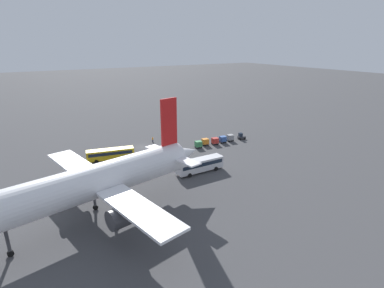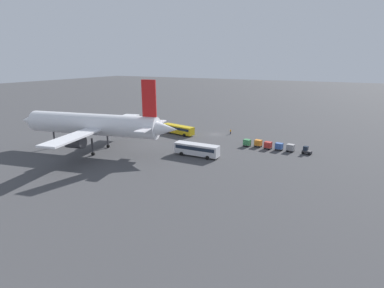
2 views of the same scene
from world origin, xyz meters
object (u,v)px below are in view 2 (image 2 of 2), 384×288
object	(u,v)px
cargo_cart_grey	(290,147)
cargo_cart_orange	(258,143)
cargo_cart_blue	(279,146)
airplane	(94,125)
cargo_cart_green	(247,142)
shuttle_bus_far	(197,149)
baggage_tug	(306,151)
cargo_cart_red	(268,145)
worker_person	(231,132)
shuttle_bus_near	(178,129)

from	to	relation	value
cargo_cart_grey	cargo_cart_orange	world-z (taller)	same
cargo_cart_blue	cargo_cart_orange	size ratio (longest dim) A/B	1.00
airplane	cargo_cart_green	size ratio (longest dim) A/B	21.43
shuttle_bus_far	cargo_cart_orange	bearing A→B (deg)	-127.43
airplane	baggage_tug	world-z (taller)	airplane
shuttle_bus_far	cargo_cart_red	distance (m)	21.36
airplane	worker_person	size ratio (longest dim) A/B	27.39
cargo_cart_grey	cargo_cart_green	world-z (taller)	same
airplane	cargo_cart_green	world-z (taller)	airplane
cargo_cart_grey	cargo_cart_green	size ratio (longest dim) A/B	1.00
shuttle_bus_near	shuttle_bus_far	bearing A→B (deg)	142.84
baggage_tug	worker_person	world-z (taller)	baggage_tug
shuttle_bus_near	cargo_cart_orange	xyz separation A→B (m)	(-28.27, 2.84, -0.65)
shuttle_bus_near	baggage_tug	xyz separation A→B (m)	(-41.65, 3.79, -0.90)
shuttle_bus_far	cargo_cart_blue	world-z (taller)	shuttle_bus_far
baggage_tug	cargo_cart_blue	bearing A→B (deg)	12.86
baggage_tug	cargo_cart_red	size ratio (longest dim) A/B	1.19
worker_person	cargo_cart_grey	bearing A→B (deg)	151.73
airplane	shuttle_bus_far	distance (m)	28.62
airplane	cargo_cart_blue	bearing A→B (deg)	-163.49
cargo_cart_red	baggage_tug	bearing A→B (deg)	179.56
cargo_cart_grey	cargo_cart_blue	distance (m)	3.05
baggage_tug	cargo_cart_red	world-z (taller)	baggage_tug
worker_person	cargo_cart_red	distance (m)	19.59
shuttle_bus_far	cargo_cart_orange	xyz separation A→B (m)	(-12.07, -15.94, -0.77)
shuttle_bus_near	cargo_cart_green	bearing A→B (deg)	-176.50
shuttle_bus_far	baggage_tug	world-z (taller)	shuttle_bus_far
airplane	cargo_cart_red	bearing A→B (deg)	-161.91
shuttle_bus_far	baggage_tug	distance (m)	29.55
baggage_tug	cargo_cart_blue	size ratio (longest dim) A/B	1.19
cargo_cart_red	shuttle_bus_near	bearing A→B (deg)	-6.75
shuttle_bus_far	cargo_cart_grey	world-z (taller)	shuttle_bus_far
shuttle_bus_near	cargo_cart_orange	bearing A→B (deg)	-173.69
worker_person	shuttle_bus_near	bearing A→B (deg)	27.52
cargo_cart_blue	cargo_cart_red	distance (m)	3.05
worker_person	cargo_cart_blue	size ratio (longest dim) A/B	0.78
baggage_tug	cargo_cart_green	bearing A→B (deg)	14.43
cargo_cart_green	baggage_tug	bearing A→B (deg)	-179.99
shuttle_bus_far	baggage_tug	xyz separation A→B (m)	(-25.44, -14.99, -1.02)
cargo_cart_green	shuttle_bus_far	bearing A→B (deg)	58.95
cargo_cart_orange	worker_person	bearing A→B (deg)	-41.51
shuttle_bus_far	cargo_cart_red	xyz separation A→B (m)	(-15.12, -15.07, -0.77)
baggage_tug	cargo_cart_red	xyz separation A→B (m)	(10.33, -0.08, 0.25)
worker_person	cargo_cart_green	bearing A→B (deg)	128.20
baggage_tug	cargo_cart_orange	distance (m)	13.41
baggage_tug	cargo_cart_red	bearing A→B (deg)	13.99
airplane	cargo_cart_red	size ratio (longest dim) A/B	21.43
airplane	baggage_tug	size ratio (longest dim) A/B	18.00
cargo_cart_orange	cargo_cart_green	bearing A→B (deg)	17.31
airplane	cargo_cart_grey	size ratio (longest dim) A/B	21.43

